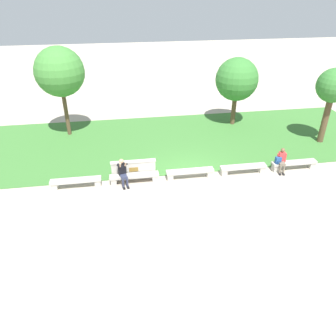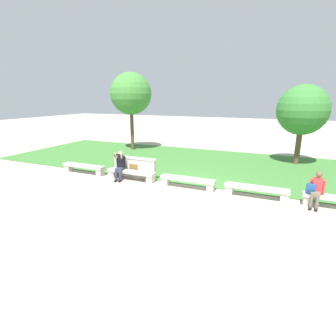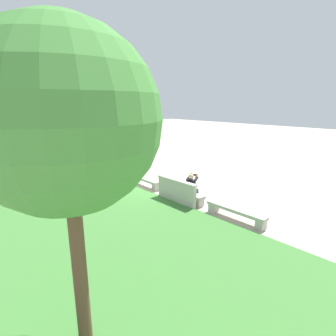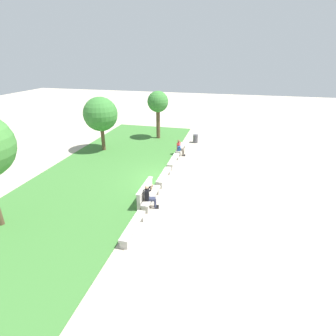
{
  "view_description": "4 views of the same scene",
  "coord_description": "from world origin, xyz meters",
  "px_view_note": "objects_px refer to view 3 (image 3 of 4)",
  "views": [
    {
      "loc": [
        -3.23,
        -13.52,
        8.64
      ],
      "look_at": [
        -1.22,
        -0.73,
        1.1
      ],
      "focal_mm": 35.0,
      "sensor_mm": 36.0,
      "label": 1
    },
    {
      "loc": [
        3.42,
        -9.92,
        3.71
      ],
      "look_at": [
        -0.81,
        -0.19,
        0.84
      ],
      "focal_mm": 28.0,
      "sensor_mm": 36.0,
      "label": 2
    },
    {
      "loc": [
        -10.33,
        7.85,
        4.2
      ],
      "look_at": [
        -1.2,
        -0.61,
        1.07
      ],
      "focal_mm": 28.0,
      "sensor_mm": 36.0,
      "label": 3
    },
    {
      "loc": [
        -14.58,
        -3.89,
        7.52
      ],
      "look_at": [
        -0.24,
        -0.33,
        1.01
      ],
      "focal_mm": 28.0,
      "sensor_mm": 36.0,
      "label": 4
    }
  ],
  "objects_px": {
    "tree_behind_wall": "(66,121)",
    "trash_bin": "(86,154)",
    "bench_near": "(182,193)",
    "person_distant": "(99,159)",
    "backpack": "(100,160)",
    "bench_far": "(115,170)",
    "tree_left_background": "(26,116)",
    "bench_mid": "(144,180)",
    "bench_main": "(236,212)",
    "bench_end": "(93,163)",
    "person_photographer": "(192,186)"
  },
  "relations": [
    {
      "from": "bench_mid",
      "to": "bench_far",
      "type": "xyz_separation_m",
      "value": [
        2.75,
        0.0,
        0.0
      ]
    },
    {
      "from": "person_photographer",
      "to": "person_distant",
      "type": "height_order",
      "value": "person_photographer"
    },
    {
      "from": "person_distant",
      "to": "tree_behind_wall",
      "type": "distance_m",
      "value": 13.27
    },
    {
      "from": "bench_near",
      "to": "bench_mid",
      "type": "xyz_separation_m",
      "value": [
        2.75,
        0.0,
        0.0
      ]
    },
    {
      "from": "bench_near",
      "to": "person_photographer",
      "type": "xyz_separation_m",
      "value": [
        -0.53,
        -0.08,
        0.43
      ]
    },
    {
      "from": "bench_far",
      "to": "tree_left_background",
      "type": "distance_m",
      "value": 7.26
    },
    {
      "from": "trash_bin",
      "to": "bench_near",
      "type": "bearing_deg",
      "value": 175.79
    },
    {
      "from": "bench_near",
      "to": "person_photographer",
      "type": "bearing_deg",
      "value": -171.94
    },
    {
      "from": "person_photographer",
      "to": "tree_left_background",
      "type": "distance_m",
      "value": 12.6
    },
    {
      "from": "bench_far",
      "to": "person_distant",
      "type": "xyz_separation_m",
      "value": [
        1.98,
        -0.06,
        0.36
      ]
    },
    {
      "from": "bench_mid",
      "to": "bench_far",
      "type": "height_order",
      "value": "same"
    },
    {
      "from": "person_distant",
      "to": "bench_near",
      "type": "bearing_deg",
      "value": 179.5
    },
    {
      "from": "bench_mid",
      "to": "backpack",
      "type": "xyz_separation_m",
      "value": [
        4.56,
        -0.04,
        0.32
      ]
    },
    {
      "from": "bench_mid",
      "to": "trash_bin",
      "type": "distance_m",
      "value": 8.26
    },
    {
      "from": "bench_near",
      "to": "bench_mid",
      "type": "relative_size",
      "value": 1.0
    },
    {
      "from": "tree_behind_wall",
      "to": "tree_left_background",
      "type": "bearing_deg",
      "value": -12.89
    },
    {
      "from": "tree_behind_wall",
      "to": "trash_bin",
      "type": "bearing_deg",
      "value": -25.88
    },
    {
      "from": "bench_end",
      "to": "person_photographer",
      "type": "relative_size",
      "value": 1.79
    },
    {
      "from": "bench_near",
      "to": "trash_bin",
      "type": "relative_size",
      "value": 3.15
    },
    {
      "from": "backpack",
      "to": "bench_main",
      "type": "bearing_deg",
      "value": 179.75
    },
    {
      "from": "backpack",
      "to": "tree_behind_wall",
      "type": "height_order",
      "value": "tree_behind_wall"
    },
    {
      "from": "trash_bin",
      "to": "tree_behind_wall",
      "type": "bearing_deg",
      "value": 154.12
    },
    {
      "from": "trash_bin",
      "to": "backpack",
      "type": "bearing_deg",
      "value": 168.24
    },
    {
      "from": "bench_mid",
      "to": "tree_behind_wall",
      "type": "height_order",
      "value": "tree_behind_wall"
    },
    {
      "from": "person_photographer",
      "to": "backpack",
      "type": "bearing_deg",
      "value": 0.23
    },
    {
      "from": "backpack",
      "to": "trash_bin",
      "type": "relative_size",
      "value": 0.57
    },
    {
      "from": "bench_far",
      "to": "backpack",
      "type": "relative_size",
      "value": 5.52
    },
    {
      "from": "bench_near",
      "to": "backpack",
      "type": "bearing_deg",
      "value": -0.34
    },
    {
      "from": "bench_far",
      "to": "tree_behind_wall",
      "type": "height_order",
      "value": "tree_behind_wall"
    },
    {
      "from": "bench_far",
      "to": "backpack",
      "type": "distance_m",
      "value": 1.83
    },
    {
      "from": "bench_far",
      "to": "bench_end",
      "type": "bearing_deg",
      "value": 0.0
    },
    {
      "from": "person_distant",
      "to": "tree_behind_wall",
      "type": "bearing_deg",
      "value": 150.31
    },
    {
      "from": "tree_behind_wall",
      "to": "trash_bin",
      "type": "xyz_separation_m",
      "value": [
        14.66,
        -7.11,
        -3.55
      ]
    },
    {
      "from": "bench_main",
      "to": "bench_far",
      "type": "distance_m",
      "value": 8.25
    },
    {
      "from": "bench_near",
      "to": "person_distant",
      "type": "height_order",
      "value": "person_distant"
    },
    {
      "from": "bench_far",
      "to": "person_distant",
      "type": "bearing_deg",
      "value": -1.88
    },
    {
      "from": "bench_near",
      "to": "person_distant",
      "type": "relative_size",
      "value": 1.87
    },
    {
      "from": "person_photographer",
      "to": "tree_behind_wall",
      "type": "height_order",
      "value": "tree_behind_wall"
    },
    {
      "from": "bench_near",
      "to": "person_distant",
      "type": "bearing_deg",
      "value": -0.5
    },
    {
      "from": "bench_far",
      "to": "tree_behind_wall",
      "type": "xyz_separation_m",
      "value": [
        -9.19,
        6.31,
        3.62
      ]
    },
    {
      "from": "bench_near",
      "to": "bench_far",
      "type": "distance_m",
      "value": 5.5
    },
    {
      "from": "tree_behind_wall",
      "to": "tree_left_background",
      "type": "distance_m",
      "value": 15.54
    },
    {
      "from": "bench_main",
      "to": "tree_left_background",
      "type": "height_order",
      "value": "tree_left_background"
    },
    {
      "from": "bench_end",
      "to": "person_distant",
      "type": "xyz_separation_m",
      "value": [
        -0.77,
        -0.06,
        0.36
      ]
    },
    {
      "from": "backpack",
      "to": "trash_bin",
      "type": "distance_m",
      "value": 3.75
    },
    {
      "from": "bench_main",
      "to": "bench_near",
      "type": "xyz_separation_m",
      "value": [
        2.75,
        0.0,
        0.0
      ]
    },
    {
      "from": "bench_near",
      "to": "bench_mid",
      "type": "distance_m",
      "value": 2.75
    },
    {
      "from": "bench_main",
      "to": "backpack",
      "type": "distance_m",
      "value": 10.06
    },
    {
      "from": "bench_mid",
      "to": "tree_behind_wall",
      "type": "xyz_separation_m",
      "value": [
        -6.44,
        6.31,
        3.62
      ]
    },
    {
      "from": "bench_end",
      "to": "tree_left_background",
      "type": "xyz_separation_m",
      "value": [
        3.19,
        2.84,
        3.05
      ]
    }
  ]
}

